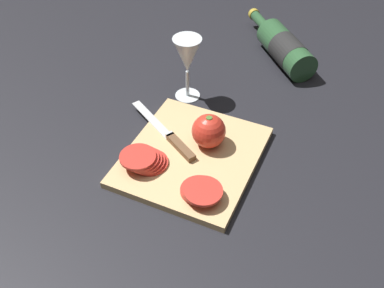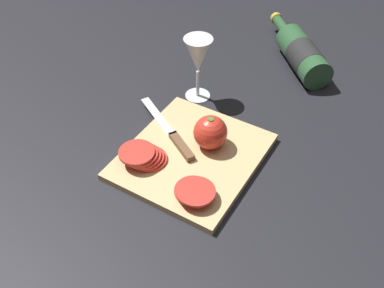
# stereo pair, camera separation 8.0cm
# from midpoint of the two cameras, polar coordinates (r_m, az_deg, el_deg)

# --- Properties ---
(ground_plane) EXTENTS (3.00, 3.00, 0.00)m
(ground_plane) POSITION_cam_midpoint_polar(r_m,az_deg,el_deg) (0.98, 3.20, -3.69)
(ground_plane) COLOR black
(cutting_board) EXTENTS (0.31, 0.28, 0.02)m
(cutting_board) POSITION_cam_midpoint_polar(r_m,az_deg,el_deg) (1.00, 2.29, -1.69)
(cutting_board) COLOR tan
(cutting_board) RESTS_ON ground_plane
(wine_bottle) EXTENTS (0.28, 0.27, 0.08)m
(wine_bottle) POSITION_cam_midpoint_polar(r_m,az_deg,el_deg) (1.31, 15.51, 10.91)
(wine_bottle) COLOR #2D5633
(wine_bottle) RESTS_ON ground_plane
(wine_glass) EXTENTS (0.07, 0.07, 0.17)m
(wine_glass) POSITION_cam_midpoint_polar(r_m,az_deg,el_deg) (1.11, 2.87, 10.82)
(wine_glass) COLOR silver
(wine_glass) RESTS_ON ground_plane
(whole_tomato) EXTENTS (0.08, 0.08, 0.08)m
(whole_tomato) POSITION_cam_midpoint_polar(r_m,az_deg,el_deg) (0.99, 4.66, 1.40)
(whole_tomato) COLOR red
(whole_tomato) RESTS_ON cutting_board
(knife) EXTENTS (0.15, 0.23, 0.01)m
(knife) POSITION_cam_midpoint_polar(r_m,az_deg,el_deg) (1.02, 0.18, 0.54)
(knife) COLOR silver
(knife) RESTS_ON cutting_board
(tomato_slice_stack_near) EXTENTS (0.09, 0.09, 0.02)m
(tomato_slice_stack_near) POSITION_cam_midpoint_polar(r_m,az_deg,el_deg) (0.90, 2.87, -6.10)
(tomato_slice_stack_near) COLOR red
(tomato_slice_stack_near) RESTS_ON cutting_board
(tomato_slice_stack_far) EXTENTS (0.10, 0.10, 0.03)m
(tomato_slice_stack_far) POSITION_cam_midpoint_polar(r_m,az_deg,el_deg) (0.97, -3.90, -1.60)
(tomato_slice_stack_far) COLOR red
(tomato_slice_stack_far) RESTS_ON cutting_board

